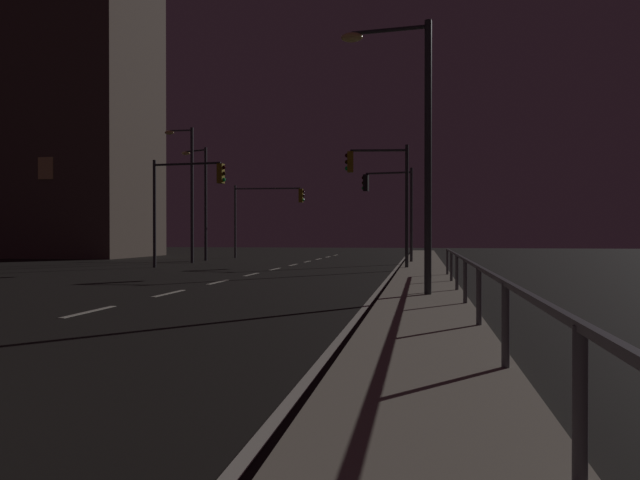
{
  "coord_description": "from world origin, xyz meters",
  "views": [
    {
      "loc": [
        6.95,
        -2.51,
        1.62
      ],
      "look_at": [
        1.22,
        30.56,
        1.35
      ],
      "focal_mm": 33.34,
      "sensor_mm": 36.0,
      "label": 1
    }
  ],
  "objects_px": {
    "street_lamp_far_end": "(202,193)",
    "street_lamp_median": "(412,128)",
    "traffic_light_overhead_east": "(266,206)",
    "traffic_light_far_right": "(381,183)",
    "street_lamp_mid_block": "(188,183)",
    "traffic_light_far_center": "(185,191)",
    "traffic_light_far_left": "(390,197)"
  },
  "relations": [
    {
      "from": "street_lamp_far_end",
      "to": "street_lamp_median",
      "type": "bearing_deg",
      "value": -56.89
    },
    {
      "from": "traffic_light_overhead_east",
      "to": "street_lamp_median",
      "type": "xyz_separation_m",
      "value": [
        10.71,
        -25.71,
        0.6
      ]
    },
    {
      "from": "street_lamp_median",
      "to": "street_lamp_far_end",
      "type": "relative_size",
      "value": 0.95
    },
    {
      "from": "traffic_light_overhead_east",
      "to": "traffic_light_far_right",
      "type": "bearing_deg",
      "value": -55.94
    },
    {
      "from": "traffic_light_overhead_east",
      "to": "street_lamp_mid_block",
      "type": "xyz_separation_m",
      "value": [
        -2.55,
        -8.0,
        0.96
      ]
    },
    {
      "from": "traffic_light_overhead_east",
      "to": "traffic_light_far_center",
      "type": "relative_size",
      "value": 0.96
    },
    {
      "from": "street_lamp_far_end",
      "to": "traffic_light_far_center",
      "type": "bearing_deg",
      "value": -74.38
    },
    {
      "from": "traffic_light_far_left",
      "to": "street_lamp_far_end",
      "type": "bearing_deg",
      "value": 169.4
    },
    {
      "from": "traffic_light_far_center",
      "to": "traffic_light_far_left",
      "type": "bearing_deg",
      "value": 32.07
    },
    {
      "from": "traffic_light_far_center",
      "to": "traffic_light_far_right",
      "type": "bearing_deg",
      "value": -1.83
    },
    {
      "from": "traffic_light_far_center",
      "to": "street_lamp_median",
      "type": "height_order",
      "value": "street_lamp_median"
    },
    {
      "from": "traffic_light_far_center",
      "to": "street_lamp_mid_block",
      "type": "height_order",
      "value": "street_lamp_mid_block"
    },
    {
      "from": "traffic_light_far_right",
      "to": "traffic_light_far_center",
      "type": "relative_size",
      "value": 1.05
    },
    {
      "from": "traffic_light_far_left",
      "to": "traffic_light_overhead_east",
      "type": "relative_size",
      "value": 1.02
    },
    {
      "from": "traffic_light_far_right",
      "to": "street_lamp_mid_block",
      "type": "height_order",
      "value": "street_lamp_mid_block"
    },
    {
      "from": "street_lamp_mid_block",
      "to": "street_lamp_far_end",
      "type": "distance_m",
      "value": 3.29
    },
    {
      "from": "street_lamp_mid_block",
      "to": "traffic_light_far_center",
      "type": "bearing_deg",
      "value": -69.35
    },
    {
      "from": "traffic_light_far_left",
      "to": "street_lamp_far_end",
      "type": "distance_m",
      "value": 12.31
    },
    {
      "from": "street_lamp_median",
      "to": "street_lamp_far_end",
      "type": "height_order",
      "value": "street_lamp_far_end"
    },
    {
      "from": "traffic_light_far_left",
      "to": "traffic_light_far_center",
      "type": "bearing_deg",
      "value": -147.93
    },
    {
      "from": "street_lamp_median",
      "to": "street_lamp_mid_block",
      "type": "distance_m",
      "value": 22.13
    },
    {
      "from": "traffic_light_far_left",
      "to": "traffic_light_far_right",
      "type": "distance_m",
      "value": 6.42
    },
    {
      "from": "street_lamp_median",
      "to": "traffic_light_far_right",
      "type": "bearing_deg",
      "value": 97.56
    },
    {
      "from": "traffic_light_overhead_east",
      "to": "street_lamp_median",
      "type": "bearing_deg",
      "value": -67.38
    },
    {
      "from": "street_lamp_median",
      "to": "traffic_light_far_left",
      "type": "bearing_deg",
      "value": 94.83
    },
    {
      "from": "traffic_light_far_right",
      "to": "traffic_light_far_center",
      "type": "distance_m",
      "value": 9.71
    },
    {
      "from": "traffic_light_far_left",
      "to": "street_lamp_mid_block",
      "type": "relative_size",
      "value": 0.67
    },
    {
      "from": "traffic_light_far_right",
      "to": "street_lamp_mid_block",
      "type": "bearing_deg",
      "value": 154.95
    },
    {
      "from": "traffic_light_far_left",
      "to": "street_lamp_median",
      "type": "xyz_separation_m",
      "value": [
        1.58,
        -18.7,
        0.52
      ]
    },
    {
      "from": "traffic_light_overhead_east",
      "to": "street_lamp_median",
      "type": "relative_size",
      "value": 0.76
    },
    {
      "from": "traffic_light_far_right",
      "to": "traffic_light_far_center",
      "type": "bearing_deg",
      "value": 178.17
    },
    {
      "from": "street_lamp_median",
      "to": "street_lamp_far_end",
      "type": "bearing_deg",
      "value": 123.11
    }
  ]
}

